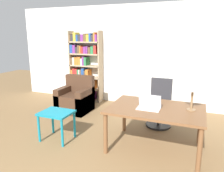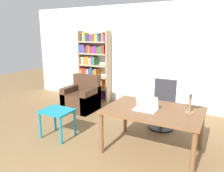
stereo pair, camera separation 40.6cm
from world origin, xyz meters
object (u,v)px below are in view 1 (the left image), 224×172
Objects in this scene: table_lamp at (193,85)px; side_table_blue at (57,117)px; armchair at (75,99)px; office_chair at (160,105)px; bookshelf at (84,67)px; desk at (156,112)px; laptop at (149,106)px.

side_table_blue is at bearing -168.72° from table_lamp.
office_chair is at bearing -2.75° from armchair.
armchair is 0.44× the size of bookshelf.
table_lamp is 1.34m from office_chair.
table_lamp reaches higher than desk.
armchair is at bearing 108.97° from side_table_blue.
desk is 0.19m from laptop.
table_lamp is at bearing 15.26° from laptop.
table_lamp is 0.26× the size of bookshelf.
laptop reaches higher than armchair.
laptop is 0.65× the size of side_table_blue.
office_chair is at bearing -23.91° from bookshelf.
table_lamp is 3.10m from armchair.
table_lamp is 0.92× the size of side_table_blue.
desk is 2.71× the size of side_table_blue.
side_table_blue is 0.28× the size of bookshelf.
desk is at bearing -26.60° from armchair.
office_chair reaches higher than side_table_blue.
office_chair is 1.14× the size of armchair.
laptop is 1.16m from office_chair.
table_lamp is (0.65, 0.18, 0.36)m from laptop.
bookshelf is at bearing 137.99° from laptop.
desk is at bearing -39.74° from bookshelf.
armchair is (-2.15, 1.21, -0.48)m from laptop.
desk is 1.53× the size of office_chair.
desk is 3.30m from bookshelf.
bookshelf is at bearing 146.86° from table_lamp.
office_chair is at bearing 90.31° from laptop.
bookshelf is (-2.41, 1.07, 0.54)m from office_chair.
desk is 2.55m from armchair.
laptop reaches higher than side_table_blue.
office_chair is (-0.65, 0.93, -0.70)m from table_lamp.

